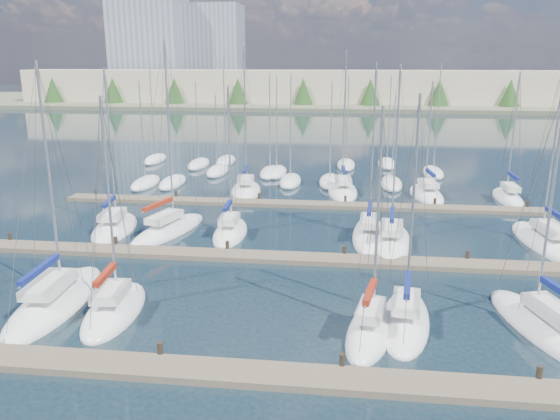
# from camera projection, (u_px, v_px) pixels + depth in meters

# --- Properties ---
(ground) EXTENTS (400.00, 400.00, 0.00)m
(ground) POSITION_uv_depth(u_px,v_px,m) (318.00, 152.00, 78.38)
(ground) COLOR #192933
(ground) RESTS_ON ground
(dock_near) EXTENTS (44.00, 1.93, 1.10)m
(dock_near) POSITION_uv_depth(u_px,v_px,m) (246.00, 374.00, 22.85)
(dock_near) COLOR #6B5E4C
(dock_near) RESTS_ON ground
(dock_mid) EXTENTS (44.00, 1.93, 1.10)m
(dock_mid) POSITION_uv_depth(u_px,v_px,m) (284.00, 258.00, 36.25)
(dock_mid) COLOR #6B5E4C
(dock_mid) RESTS_ON ground
(dock_far) EXTENTS (44.00, 1.93, 1.10)m
(dock_far) POSITION_uv_depth(u_px,v_px,m) (301.00, 204.00, 49.65)
(dock_far) COLOR #6B5E4C
(dock_far) RESTS_ON ground
(sailboat_f) EXTENTS (4.76, 9.37, 12.88)m
(sailboat_f) POSITION_uv_depth(u_px,v_px,m) (544.00, 328.00, 26.73)
(sailboat_f) COLOR white
(sailboat_f) RESTS_ON ground
(sailboat_j) EXTENTS (2.66, 6.95, 11.83)m
(sailboat_j) POSITION_uv_depth(u_px,v_px,m) (230.00, 232.00, 41.50)
(sailboat_j) COLOR white
(sailboat_j) RESTS_ON ground
(sailboat_r) EXTENTS (2.26, 7.61, 12.61)m
(sailboat_r) POSITION_uv_depth(u_px,v_px,m) (508.00, 198.00, 51.68)
(sailboat_r) COLOR white
(sailboat_r) RESTS_ON ground
(sailboat_b) EXTENTS (3.66, 10.20, 13.59)m
(sailboat_b) POSITION_uv_depth(u_px,v_px,m) (56.00, 301.00, 29.71)
(sailboat_b) COLOR white
(sailboat_b) RESTS_ON ground
(sailboat_d) EXTENTS (3.43, 7.21, 11.64)m
(sailboat_d) POSITION_uv_depth(u_px,v_px,m) (371.00, 329.00, 26.59)
(sailboat_d) COLOR white
(sailboat_d) RESTS_ON ground
(sailboat_e) EXTENTS (3.36, 7.75, 12.12)m
(sailboat_e) POSITION_uv_depth(u_px,v_px,m) (405.00, 320.00, 27.46)
(sailboat_e) COLOR white
(sailboat_e) RESTS_ON ground
(sailboat_p) EXTENTS (3.42, 8.83, 14.57)m
(sailboat_p) POSITION_uv_depth(u_px,v_px,m) (343.00, 191.00, 54.64)
(sailboat_p) COLOR white
(sailboat_p) RESTS_ON ground
(sailboat_i) EXTENTS (5.00, 9.66, 15.02)m
(sailboat_i) POSITION_uv_depth(u_px,v_px,m) (168.00, 230.00, 42.03)
(sailboat_i) COLOR white
(sailboat_i) RESTS_ON ground
(sailboat_q) EXTENTS (3.51, 8.21, 11.68)m
(sailboat_q) POSITION_uv_depth(u_px,v_px,m) (426.00, 194.00, 53.22)
(sailboat_q) COLOR white
(sailboat_q) RESTS_ON ground
(sailboat_k) EXTENTS (2.97, 8.99, 13.45)m
(sailboat_k) POSITION_uv_depth(u_px,v_px,m) (369.00, 234.00, 41.04)
(sailboat_k) COLOR white
(sailboat_k) RESTS_ON ground
(sailboat_m) EXTENTS (4.06, 10.32, 13.76)m
(sailboat_m) POSITION_uv_depth(u_px,v_px,m) (547.00, 242.00, 39.23)
(sailboat_m) COLOR white
(sailboat_m) RESTS_ON ground
(sailboat_h) EXTENTS (4.05, 8.10, 13.08)m
(sailboat_h) POSITION_uv_depth(u_px,v_px,m) (115.00, 228.00, 42.66)
(sailboat_h) COLOR white
(sailboat_h) RESTS_ON ground
(sailboat_c) EXTENTS (3.21, 7.20, 11.93)m
(sailboat_c) POSITION_uv_depth(u_px,v_px,m) (115.00, 310.00, 28.64)
(sailboat_c) COLOR white
(sailboat_c) RESTS_ON ground
(sailboat_o) EXTENTS (3.93, 8.30, 14.90)m
(sailboat_o) POSITION_uv_depth(u_px,v_px,m) (246.00, 190.00, 54.88)
(sailboat_o) COLOR white
(sailboat_o) RESTS_ON ground
(sailboat_l) EXTENTS (3.70, 9.08, 13.33)m
(sailboat_l) POSITION_uv_depth(u_px,v_px,m) (391.00, 241.00, 39.44)
(sailboat_l) COLOR white
(sailboat_l) RESTS_ON ground
(distant_boats) EXTENTS (36.93, 20.75, 13.30)m
(distant_boats) POSITION_uv_depth(u_px,v_px,m) (274.00, 172.00, 63.27)
(distant_boats) COLOR #9EA0A5
(distant_boats) RESTS_ON ground
(shoreline) EXTENTS (400.00, 60.00, 38.00)m
(shoreline) POSITION_uv_depth(u_px,v_px,m) (290.00, 78.00, 163.84)
(shoreline) COLOR #666B51
(shoreline) RESTS_ON ground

